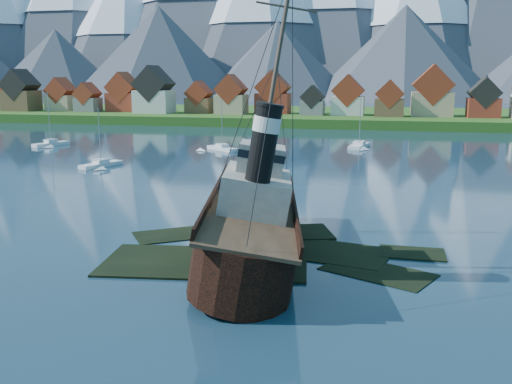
% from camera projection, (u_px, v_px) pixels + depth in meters
% --- Properties ---
extents(ground, '(1400.00, 1400.00, 0.00)m').
position_uv_depth(ground, '(243.00, 259.00, 51.85)').
color(ground, '#183345').
rests_on(ground, ground).
extents(shoal, '(31.71, 21.24, 1.14)m').
position_uv_depth(shoal, '(267.00, 257.00, 53.57)').
color(shoal, black).
rests_on(shoal, ground).
extents(shore_bank, '(600.00, 80.00, 3.20)m').
position_uv_depth(shore_bank, '(356.00, 120.00, 214.04)').
color(shore_bank, '#1A4A15').
rests_on(shore_bank, ground).
extents(seawall, '(600.00, 2.50, 2.00)m').
position_uv_depth(seawall, '(349.00, 129.00, 177.79)').
color(seawall, '#3F3D38').
rests_on(seawall, ground).
extents(town, '(250.96, 16.69, 17.30)m').
position_uv_depth(town, '(260.00, 97.00, 202.64)').
color(town, maroon).
rests_on(town, ground).
extents(tugboat_wreck, '(7.66, 32.98, 26.14)m').
position_uv_depth(tugboat_wreck, '(249.00, 217.00, 53.59)').
color(tugboat_wreck, black).
rests_on(tugboat_wreck, ground).
extents(sailboat_b, '(5.43, 9.29, 13.18)m').
position_uv_depth(sailboat_b, '(51.00, 144.00, 135.66)').
color(sailboat_b, white).
rests_on(sailboat_b, ground).
extents(sailboat_c, '(8.57, 7.70, 11.91)m').
position_uv_depth(sailboat_c, '(222.00, 149.00, 127.65)').
color(sailboat_c, white).
rests_on(sailboat_c, ground).
extents(sailboat_e, '(4.65, 11.10, 12.51)m').
position_uv_depth(sailboat_e, '(359.00, 146.00, 132.34)').
color(sailboat_e, white).
rests_on(sailboat_e, ground).
extents(sailboat_f, '(5.19, 9.09, 11.20)m').
position_uv_depth(sailboat_f, '(101.00, 165.00, 104.64)').
color(sailboat_f, white).
rests_on(sailboat_f, ground).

